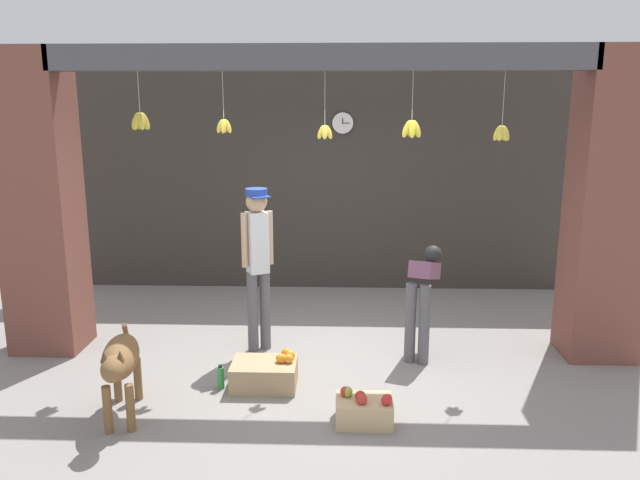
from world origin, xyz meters
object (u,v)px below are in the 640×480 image
object	(u,v)px
shopkeeper	(258,256)
water_bottle	(221,377)
worker_stooping	(423,289)
fruit_crate_oranges	(265,373)
dog	(120,361)
wall_clock	(343,123)
fruit_crate_apples	(364,409)

from	to	relation	value
shopkeeper	water_bottle	size ratio (longest dim) A/B	7.52
worker_stooping	fruit_crate_oranges	world-z (taller)	worker_stooping
dog	shopkeeper	distance (m)	1.85
shopkeeper	fruit_crate_oranges	size ratio (longest dim) A/B	2.90
shopkeeper	worker_stooping	world-z (taller)	shopkeeper
dog	water_bottle	size ratio (longest dim) A/B	4.55
shopkeeper	fruit_crate_oranges	world-z (taller)	shopkeeper
worker_stooping	wall_clock	xyz separation A→B (m)	(-0.83, 2.34, 1.58)
water_bottle	worker_stooping	bearing A→B (deg)	24.05
fruit_crate_oranges	water_bottle	distance (m)	0.41
fruit_crate_apples	water_bottle	distance (m)	1.42
dog	fruit_crate_oranges	world-z (taller)	dog
shopkeeper	worker_stooping	xyz separation A→B (m)	(1.70, -0.07, -0.31)
wall_clock	water_bottle	bearing A→B (deg)	-108.99
dog	fruit_crate_apples	world-z (taller)	dog
wall_clock	shopkeeper	bearing A→B (deg)	-110.90
fruit_crate_oranges	fruit_crate_apples	size ratio (longest dim) A/B	1.29
dog	water_bottle	world-z (taller)	dog
dog	wall_clock	xyz separation A→B (m)	(1.81, 3.78, 1.79)
water_bottle	fruit_crate_oranges	bearing A→B (deg)	8.47
fruit_crate_oranges	fruit_crate_apples	bearing A→B (deg)	-35.86
worker_stooping	water_bottle	size ratio (longest dim) A/B	4.67
shopkeeper	fruit_crate_oranges	bearing A→B (deg)	72.36
water_bottle	wall_clock	xyz separation A→B (m)	(1.10, 3.21, 2.19)
dog	wall_clock	world-z (taller)	wall_clock
water_bottle	shopkeeper	bearing A→B (deg)	75.82
worker_stooping	water_bottle	bearing A→B (deg)	-136.33
dog	worker_stooping	distance (m)	3.01
worker_stooping	fruit_crate_oranges	distance (m)	1.83
dog	wall_clock	bearing A→B (deg)	142.38
dog	shopkeeper	xyz separation A→B (m)	(0.94, 1.51, 0.52)
worker_stooping	wall_clock	size ratio (longest dim) A/B	3.60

